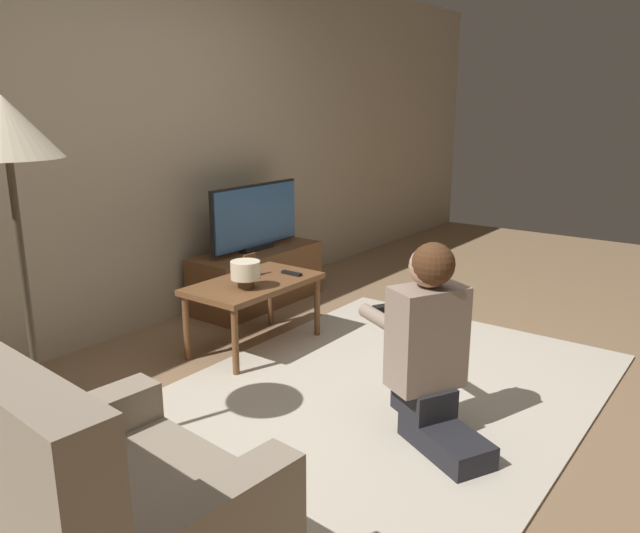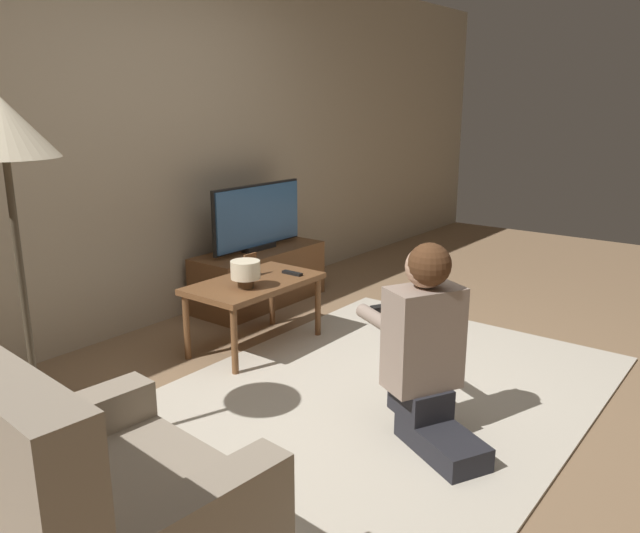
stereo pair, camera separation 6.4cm
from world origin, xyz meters
name	(u,v)px [view 2 (the right image)]	position (x,y,z in m)	size (l,w,h in m)	color
ground_plane	(368,404)	(0.00, 0.00, 0.00)	(10.00, 10.00, 0.00)	#896B4C
wall_back	(127,141)	(0.00, 1.93, 1.30)	(10.00, 0.06, 2.60)	tan
rug	(368,402)	(0.00, 0.00, 0.01)	(3.00, 2.02, 0.02)	beige
tv_stand	(260,277)	(0.90, 1.62, 0.22)	(1.11, 0.44, 0.44)	brown
tv	(258,217)	(0.90, 1.62, 0.70)	(0.92, 0.08, 0.51)	black
coffee_table	(254,288)	(0.21, 1.01, 0.40)	(0.87, 0.49, 0.45)	brown
floor_lamp	(5,152)	(-1.35, 0.82, 1.37)	(0.41, 0.41, 1.58)	#4C4233
armchair	(98,529)	(-1.66, -0.10, 0.29)	(0.81, 0.93, 0.91)	gray
person_kneeling	(425,345)	(-0.14, -0.40, 0.48)	(0.59, 0.83, 0.94)	#232328
picture_frame	(250,265)	(0.27, 1.11, 0.53)	(0.11, 0.01, 0.15)	brown
table_lamp	(245,272)	(0.07, 0.94, 0.56)	(0.18, 0.18, 0.17)	#4C3823
remote	(292,273)	(0.47, 0.92, 0.46)	(0.04, 0.15, 0.02)	black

